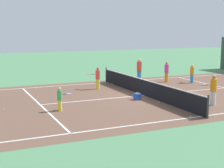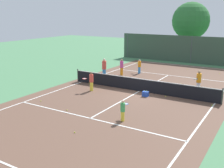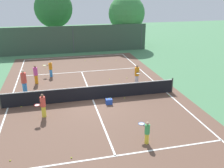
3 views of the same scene
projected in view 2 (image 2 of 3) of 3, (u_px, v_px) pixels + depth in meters
ground_plane at (139, 91)px, 20.45m from camera, size 80.00×80.00×0.00m
court_surface at (139, 91)px, 20.45m from camera, size 13.00×25.00×0.01m
tennis_net at (140, 85)px, 20.32m from camera, size 11.90×0.10×1.10m
perimeter_fence at (191, 50)px, 31.62m from camera, size 18.00×0.12×3.20m
tree_0 at (191, 21)px, 36.66m from camera, size 5.05×5.05×7.29m
player_0 at (139, 66)px, 26.34m from camera, size 0.85×0.65×1.40m
player_1 at (123, 110)px, 14.67m from camera, size 0.43×0.84×1.19m
player_2 at (122, 67)px, 25.64m from camera, size 0.33×0.33×1.55m
player_3 at (104, 68)px, 24.31m from camera, size 0.39×0.39×1.82m
player_4 at (91, 81)px, 20.40m from camera, size 0.68×0.86×1.46m
player_5 at (199, 81)px, 19.99m from camera, size 0.46×0.93×1.64m
ball_crate at (145, 94)px, 19.15m from camera, size 0.42×0.31×0.43m
tennis_ball_0 at (67, 110)px, 16.37m from camera, size 0.07×0.07×0.07m
tennis_ball_1 at (41, 101)px, 18.06m from camera, size 0.07×0.07×0.07m
tennis_ball_2 at (75, 132)px, 13.30m from camera, size 0.07×0.07×0.07m
tennis_ball_3 at (181, 84)px, 22.48m from camera, size 0.07×0.07×0.07m
tennis_ball_4 at (212, 105)px, 17.24m from camera, size 0.07×0.07×0.07m
tennis_ball_5 at (190, 95)px, 19.37m from camera, size 0.07×0.07×0.07m
tennis_ball_6 at (166, 96)px, 19.09m from camera, size 0.07×0.07×0.07m
tennis_ball_7 at (200, 71)px, 27.46m from camera, size 0.07×0.07×0.07m
tennis_ball_8 at (89, 83)px, 22.71m from camera, size 0.07×0.07×0.07m
tennis_ball_9 at (180, 88)px, 21.34m from camera, size 0.07×0.07×0.07m
tennis_ball_10 at (220, 74)px, 26.29m from camera, size 0.07×0.07×0.07m
tennis_ball_11 at (188, 69)px, 28.36m from camera, size 0.07×0.07×0.07m
tennis_ball_12 at (145, 68)px, 28.86m from camera, size 0.07×0.07×0.07m
tennis_ball_13 at (199, 86)px, 21.69m from camera, size 0.07×0.07×0.07m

